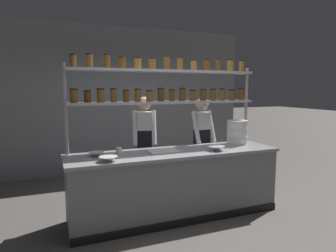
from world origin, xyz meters
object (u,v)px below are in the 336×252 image
at_px(prep_bowl_center_front, 217,148).
at_px(serving_cup_front, 119,152).
at_px(prep_bowl_near_left, 108,159).
at_px(cutting_board, 163,151).
at_px(spice_shelf_unit, 167,89).
at_px(container_stack, 237,132).
at_px(chef_center, 202,141).
at_px(chef_left, 144,142).
at_px(prep_bowl_center_back, 96,154).

height_order(prep_bowl_center_front, serving_cup_front, serving_cup_front).
distance_m(prep_bowl_near_left, serving_cup_front, 0.33).
xyz_separation_m(cutting_board, prep_bowl_near_left, (-0.79, -0.24, 0.02)).
xyz_separation_m(spice_shelf_unit, container_stack, (1.11, -0.17, -0.67)).
bearing_deg(spice_shelf_unit, prep_bowl_center_front, -42.98).
xyz_separation_m(spice_shelf_unit, prep_bowl_near_left, (-0.97, -0.57, -0.83)).
height_order(chef_center, prep_bowl_near_left, chef_center).
relative_size(chef_left, prep_bowl_center_back, 8.04).
bearing_deg(spice_shelf_unit, chef_center, 17.70).
height_order(chef_center, prep_bowl_center_back, chef_center).
bearing_deg(prep_bowl_near_left, serving_cup_front, 55.20).
bearing_deg(prep_bowl_center_back, spice_shelf_unit, 12.64).
bearing_deg(serving_cup_front, prep_bowl_near_left, -124.80).
relative_size(chef_center, container_stack, 4.42).
bearing_deg(serving_cup_front, cutting_board, -2.61).
xyz_separation_m(prep_bowl_near_left, prep_bowl_center_front, (1.52, 0.07, 0.00)).
bearing_deg(prep_bowl_near_left, cutting_board, 16.91).
distance_m(container_stack, serving_cup_front, 1.91).
bearing_deg(prep_bowl_center_back, chef_left, 34.89).
distance_m(cutting_board, serving_cup_front, 0.61).
height_order(container_stack, serving_cup_front, container_stack).
bearing_deg(prep_bowl_center_front, prep_bowl_center_back, 170.66).
bearing_deg(cutting_board, prep_bowl_near_left, -163.09).
bearing_deg(prep_bowl_center_back, container_stack, 1.83).
bearing_deg(prep_bowl_center_front, serving_cup_front, 171.43).
relative_size(prep_bowl_center_front, serving_cup_front, 2.21).
height_order(chef_left, prep_bowl_center_back, chef_left).
bearing_deg(container_stack, serving_cup_front, -175.96).
bearing_deg(cutting_board, chef_center, 32.07).
xyz_separation_m(spice_shelf_unit, chef_left, (-0.24, 0.34, -0.82)).
height_order(chef_center, container_stack, chef_center).
distance_m(chef_center, prep_bowl_center_front, 0.75).
relative_size(cutting_board, prep_bowl_center_front, 1.70).
xyz_separation_m(spice_shelf_unit, cutting_board, (-0.18, -0.33, -0.84)).
xyz_separation_m(container_stack, prep_bowl_center_front, (-0.57, -0.33, -0.15)).
bearing_deg(container_stack, chef_left, 159.49).
xyz_separation_m(spice_shelf_unit, serving_cup_front, (-0.79, -0.30, -0.80)).
distance_m(container_stack, cutting_board, 1.32).
distance_m(cutting_board, prep_bowl_center_front, 0.75).
height_order(spice_shelf_unit, prep_bowl_center_front, spice_shelf_unit).
bearing_deg(cutting_board, serving_cup_front, 177.39).
xyz_separation_m(chef_center, serving_cup_front, (-1.49, -0.53, 0.04)).
xyz_separation_m(chef_center, prep_bowl_near_left, (-1.68, -0.80, 0.02)).
bearing_deg(prep_bowl_near_left, chef_left, 51.18).
xyz_separation_m(spice_shelf_unit, chef_center, (0.70, 0.22, -0.84)).
relative_size(prep_bowl_near_left, prep_bowl_center_front, 0.94).
relative_size(chef_center, prep_bowl_near_left, 7.30).
bearing_deg(cutting_board, prep_bowl_center_front, -13.40).
distance_m(spice_shelf_unit, chef_left, 0.92).
bearing_deg(chef_center, serving_cup_front, -164.73).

